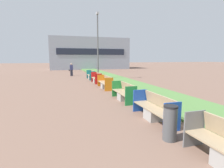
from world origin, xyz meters
name	(u,v)px	position (x,y,z in m)	size (l,w,h in m)	color
planter_grass_strip	(144,90)	(3.20, 12.00, 0.09)	(2.80, 120.00, 0.18)	#568442
building_backdrop	(89,54)	(4.00, 39.20, 3.22)	(16.08, 6.64, 6.44)	#939EAD
bench_blue_frame	(154,110)	(0.94, 6.77, 0.37)	(0.65, 2.29, 0.94)	#9E9B96
bench_green_frame	(124,94)	(0.94, 9.93, 0.37)	(0.65, 2.18, 0.94)	#9E9B96
bench_orange_frame	(105,83)	(0.94, 13.92, 0.38)	(0.65, 2.37, 0.94)	#9E9B96
bench_red_frame	(97,79)	(0.94, 17.07, 0.36)	(0.65, 1.90, 0.94)	#9E9B96
bench_teal_frame	(91,76)	(0.94, 19.96, 0.37)	(0.65, 2.03, 0.94)	#9E9B96
litter_bin	(170,123)	(0.50, 5.19, 0.50)	(0.39, 0.39, 0.99)	#4C4F51
street_lamp_post	(98,43)	(1.55, 19.24, 3.80)	(0.24, 0.44, 6.85)	#56595B
pedestrian_walking	(71,70)	(-0.86, 24.20, 0.83)	(0.53, 0.24, 1.64)	#232633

